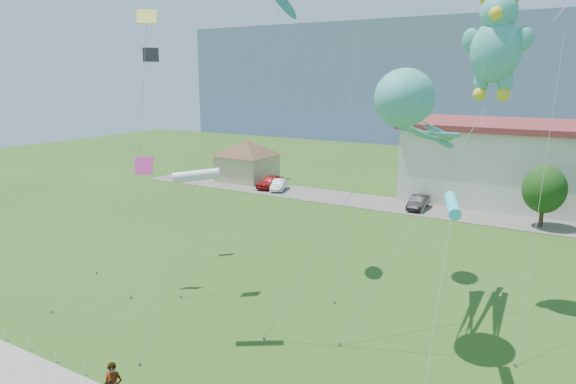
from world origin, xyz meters
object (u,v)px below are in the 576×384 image
(pavilion, at_px, (247,157))
(parked_car_black, at_px, (418,202))
(octopus_kite, at_px, (413,114))
(parked_car_silver, at_px, (279,185))
(teddy_bear_kite, at_px, (496,43))
(parked_car_red, at_px, (270,182))

(pavilion, height_order, parked_car_black, pavilion)
(pavilion, bearing_deg, parked_car_black, -8.30)
(pavilion, height_order, octopus_kite, octopus_kite)
(parked_car_silver, height_order, teddy_bear_kite, teddy_bear_kite)
(parked_car_red, bearing_deg, parked_car_silver, -20.03)
(parked_car_red, relative_size, octopus_kite, 0.33)
(octopus_kite, bearing_deg, parked_car_black, 105.06)
(pavilion, relative_size, parked_car_silver, 2.39)
(octopus_kite, bearing_deg, pavilion, 136.76)
(parked_car_red, bearing_deg, pavilion, 150.70)
(pavilion, distance_m, parked_car_black, 23.33)
(parked_car_silver, bearing_deg, octopus_kite, -66.22)
(octopus_kite, height_order, teddy_bear_kite, teddy_bear_kite)
(parked_car_red, xyz_separation_m, teddy_bear_kite, (26.95, -19.55, 13.78))
(octopus_kite, bearing_deg, parked_car_red, 134.13)
(parked_car_black, relative_size, teddy_bear_kite, 0.24)
(octopus_kite, bearing_deg, parked_car_silver, 132.88)
(pavilion, xyz_separation_m, parked_car_silver, (6.66, -3.13, -2.33))
(parked_car_silver, relative_size, octopus_kite, 0.29)
(pavilion, bearing_deg, teddy_bear_kite, -34.66)
(parked_car_black, relative_size, octopus_kite, 0.31)
(parked_car_red, height_order, teddy_bear_kite, teddy_bear_kite)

